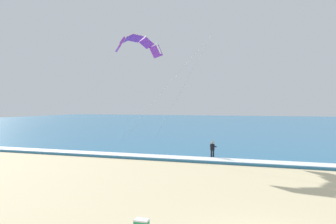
# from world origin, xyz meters

# --- Properties ---
(sea) EXTENTS (200.00, 120.00, 0.20)m
(sea) POSITION_xyz_m (0.00, 74.70, 0.10)
(sea) COLOR teal
(sea) RESTS_ON ground
(surf_foam) EXTENTS (200.00, 1.69, 0.04)m
(surf_foam) POSITION_xyz_m (0.00, 15.70, 0.22)
(surf_foam) COLOR white
(surf_foam) RESTS_ON sea
(surfboard) EXTENTS (0.82, 1.47, 0.09)m
(surfboard) POSITION_xyz_m (-4.45, 16.77, 0.03)
(surfboard) COLOR yellow
(surfboard) RESTS_ON ground
(kitesurfer) EXTENTS (0.62, 0.61, 1.69)m
(kitesurfer) POSITION_xyz_m (-4.44, 16.79, 0.94)
(kitesurfer) COLOR black
(kitesurfer) RESTS_ON ground
(kite_primary) EXTENTS (10.94, 7.26, 12.08)m
(kite_primary) POSITION_xyz_m (-13.81, 21.58, 12.24)
(kite_primary) COLOR purple
(cooler_box) EXTENTS (0.58, 0.38, 0.40)m
(cooler_box) POSITION_xyz_m (-5.00, 0.71, 0.20)
(cooler_box) COLOR #238E5B
(cooler_box) RESTS_ON ground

